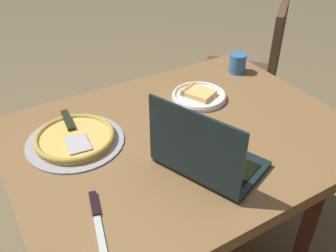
{
  "coord_description": "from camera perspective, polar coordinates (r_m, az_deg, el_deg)",
  "views": [
    {
      "loc": [
        -0.57,
        -0.85,
        1.47
      ],
      "look_at": [
        -0.06,
        -0.0,
        0.79
      ],
      "focal_mm": 39.69,
      "sensor_mm": 36.0,
      "label": 1
    }
  ],
  "objects": [
    {
      "name": "table_knife",
      "position": [
        1.0,
        -10.94,
        -13.24
      ],
      "size": [
        0.07,
        0.21,
        0.01
      ],
      "color": "silver",
      "rests_on": "dining_table"
    },
    {
      "name": "chair_near",
      "position": [
        2.23,
        12.61,
        8.42
      ],
      "size": [
        0.62,
        0.62,
        0.91
      ],
      "color": "brown",
      "rests_on": "ground_plane"
    },
    {
      "name": "laptop",
      "position": [
        1.09,
        5.78,
        -4.64
      ],
      "size": [
        0.3,
        0.36,
        0.24
      ],
      "color": "black",
      "rests_on": "dining_table"
    },
    {
      "name": "drink_cup",
      "position": [
        1.67,
        10.62,
        9.47
      ],
      "size": [
        0.07,
        0.07,
        0.08
      ],
      "color": "#366FB4",
      "rests_on": "dining_table"
    },
    {
      "name": "pizza_plate",
      "position": [
        1.46,
        4.77,
        4.71
      ],
      "size": [
        0.21,
        0.21,
        0.04
      ],
      "color": "silver",
      "rests_on": "dining_table"
    },
    {
      "name": "pizza_tray",
      "position": [
        1.25,
        -14.13,
        -1.83
      ],
      "size": [
        0.32,
        0.32,
        0.03
      ],
      "color": "#9D9BA8",
      "rests_on": "dining_table"
    },
    {
      "name": "dining_table",
      "position": [
        1.31,
        2.24,
        -3.96
      ],
      "size": [
        1.15,
        0.87,
        0.73
      ],
      "color": "brown",
      "rests_on": "ground_plane"
    }
  ]
}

